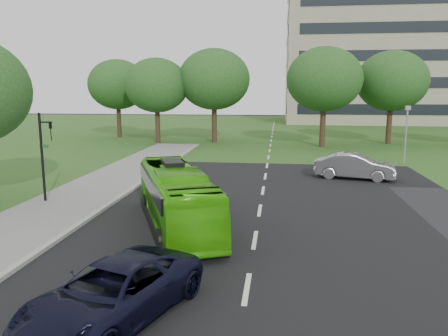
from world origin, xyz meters
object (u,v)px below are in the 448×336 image
object	(u,v)px
suv	(113,292)
traffic_light	(44,151)
sedan	(355,166)
tree_park_a	(157,85)
bus	(176,197)
tree_park_b	(214,79)
tree_park_d	(392,81)
tree_park_f	(117,85)
camera_pole	(406,127)
office_building	(407,47)
tree_park_c	(324,79)

from	to	relation	value
suv	traffic_light	xyz separation A→B (m)	(-7.19, 10.00, 1.87)
sedan	suv	xyz separation A→B (m)	(-8.49, -18.00, -0.09)
tree_park_a	bus	distance (m)	29.10
sedan	suv	size ratio (longest dim) A/B	0.96
tree_park_b	traffic_light	xyz separation A→B (m)	(-4.32, -25.81, -3.91)
tree_park_a	tree_park_d	distance (m)	23.58
tree_park_f	bus	distance (m)	35.43
tree_park_a	sedan	size ratio (longest dim) A/B	1.80
tree_park_d	sedan	world-z (taller)	tree_park_d
sedan	camera_pole	xyz separation A→B (m)	(4.53, 5.91, 1.98)
sedan	suv	bearing A→B (deg)	167.95
tree_park_a	tree_park_d	bearing A→B (deg)	4.69
office_building	tree_park_d	bearing A→B (deg)	-106.89
tree_park_d	tree_park_b	bearing A→B (deg)	-177.26
tree_park_d	bus	xyz separation A→B (m)	(-15.05, -29.38, -5.09)
tree_park_b	camera_pole	xyz separation A→B (m)	(15.89, -11.90, -3.71)
tree_park_f	sedan	size ratio (longest dim) A/B	1.85
tree_park_f	bus	size ratio (longest dim) A/B	1.03
bus	traffic_light	xyz separation A→B (m)	(-7.00, 2.72, 1.37)
tree_park_d	tree_park_a	bearing A→B (deg)	-175.31
tree_park_f	bus	bearing A→B (deg)	-65.92
tree_park_a	sedan	distance (m)	24.48
tree_park_a	camera_pole	size ratio (longest dim) A/B	2.02
tree_park_b	bus	world-z (taller)	tree_park_b
bus	sedan	bearing A→B (deg)	28.05
office_building	tree_park_c	world-z (taller)	office_building
office_building	tree_park_b	world-z (taller)	office_building
tree_park_d	sedan	distance (m)	20.47
tree_park_f	traffic_light	world-z (taller)	tree_park_f
tree_park_f	traffic_light	size ratio (longest dim) A/B	2.03
tree_park_a	suv	size ratio (longest dim) A/B	1.72
tree_park_b	bus	bearing A→B (deg)	-84.63
tree_park_b	traffic_light	size ratio (longest dim) A/B	2.20
suv	tree_park_f	bearing A→B (deg)	130.59
bus	camera_pole	bearing A→B (deg)	28.59
tree_park_c	suv	bearing A→B (deg)	-103.42
tree_park_d	tree_park_f	xyz separation A→B (m)	(-29.37, 2.66, -0.27)
office_building	suv	world-z (taller)	office_building
tree_park_c	tree_park_f	distance (m)	23.24
office_building	tree_park_c	distance (m)	40.80
tree_park_a	bus	world-z (taller)	tree_park_a
office_building	tree_park_f	size ratio (longest dim) A/B	4.53
office_building	traffic_light	xyz separation A→B (m)	(-32.17, -59.96, -9.94)
tree_park_b	sedan	world-z (taller)	tree_park_b
camera_pole	bus	bearing A→B (deg)	-139.34
bus	suv	bearing A→B (deg)	-111.48
tree_park_f	camera_pole	distance (m)	31.72
bus	camera_pole	distance (m)	21.29
tree_park_c	sedan	distance (m)	16.38
tree_park_c	suv	size ratio (longest dim) A/B	1.88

